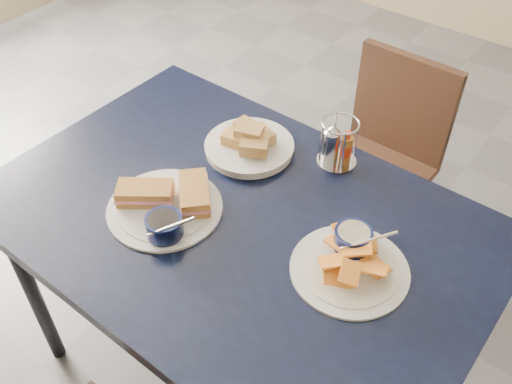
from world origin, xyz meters
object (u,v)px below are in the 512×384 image
Objects in this scene: dining_table at (237,233)px; plantain_plate at (351,258)px; bread_basket at (249,144)px; condiment_caddy at (337,145)px; sandwich_plate at (167,204)px; chair_far at (385,147)px.

plantain_plate is at bearing 7.37° from dining_table.
condiment_caddy is at bearing 26.72° from bread_basket.
plantain_plate is (0.45, 0.13, -0.00)m from sandwich_plate.
chair_far is at bearing 109.15° from plantain_plate.
chair_far is 0.89m from plantain_plate.
dining_table is at bearing -92.18° from chair_far.
sandwich_plate is at bearing -118.84° from condiment_caddy.
sandwich_plate is 2.29× the size of condiment_caddy.
bread_basket is (-0.13, 0.22, 0.09)m from dining_table.
sandwich_plate is 0.49m from condiment_caddy.
bread_basket is (0.02, 0.32, 0.00)m from sandwich_plate.
dining_table is at bearing -172.63° from plantain_plate.
bread_basket is 0.24m from condiment_caddy.
sandwich_plate is (-0.18, -0.92, 0.32)m from chair_far.
bread_basket is at bearing 157.10° from plantain_plate.
dining_table is 4.10× the size of sandwich_plate.
chair_far is 0.61m from condiment_caddy.
bread_basket is at bearing -105.25° from chair_far.
dining_table is at bearing -59.37° from bread_basket.
condiment_caddy is at bearing 75.83° from dining_table.
sandwich_plate is at bearing -93.15° from bread_basket.
dining_table is at bearing 31.55° from sandwich_plate.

